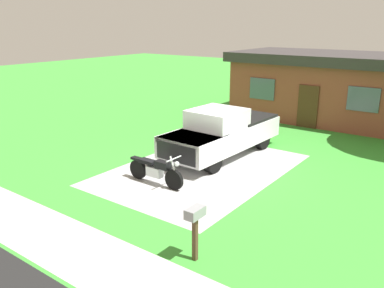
{
  "coord_description": "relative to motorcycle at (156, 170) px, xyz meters",
  "views": [
    {
      "loc": [
        7.61,
        -10.94,
        5.02
      ],
      "look_at": [
        -0.37,
        -0.08,
        0.9
      ],
      "focal_mm": 37.31,
      "sensor_mm": 36.0,
      "label": 1
    }
  ],
  "objects": [
    {
      "name": "sidewalk_strip",
      "position": [
        0.43,
        -4.02,
        -0.47
      ],
      "size": [
        36.0,
        1.8,
        0.01
      ],
      "primitive_type": "cube",
      "color": "#B4B4AF",
      "rests_on": "ground"
    },
    {
      "name": "motorcycle",
      "position": [
        0.0,
        0.0,
        0.0
      ],
      "size": [
        2.21,
        0.7,
        1.09
      ],
      "color": "black",
      "rests_on": "ground"
    },
    {
      "name": "ground_plane",
      "position": [
        0.43,
        1.98,
        -0.47
      ],
      "size": [
        80.0,
        80.0,
        0.0
      ],
      "primitive_type": "plane",
      "color": "green"
    },
    {
      "name": "driveway_pad",
      "position": [
        0.43,
        1.98,
        -0.47
      ],
      "size": [
        5.13,
        7.49,
        0.01
      ],
      "primitive_type": "cube",
      "color": "#ABABAB",
      "rests_on": "ground"
    },
    {
      "name": "pickup_truck",
      "position": [
        0.15,
        3.83,
        0.48
      ],
      "size": [
        2.21,
        5.7,
        1.9
      ],
      "color": "black",
      "rests_on": "ground"
    },
    {
      "name": "neighbor_house",
      "position": [
        1.22,
        12.45,
        1.32
      ],
      "size": [
        9.6,
        5.6,
        3.5
      ],
      "color": "brown",
      "rests_on": "ground"
    },
    {
      "name": "mailbox",
      "position": [
        3.55,
        -2.74,
        0.51
      ],
      "size": [
        0.26,
        0.48,
        1.26
      ],
      "color": "#4C3823",
      "rests_on": "ground"
    }
  ]
}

